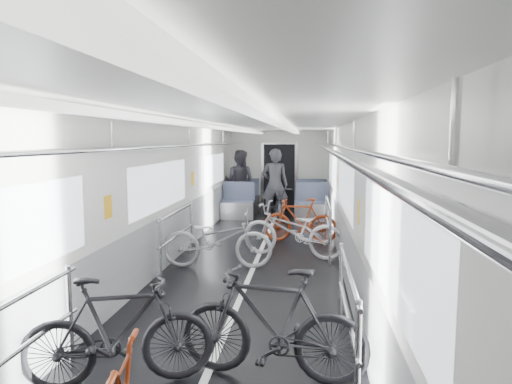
# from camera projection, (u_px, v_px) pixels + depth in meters

# --- Properties ---
(car_shell) EXTENTS (3.02, 14.01, 2.41)m
(car_shell) POSITION_uv_depth(u_px,v_px,m) (262.00, 191.00, 9.03)
(car_shell) COLOR black
(car_shell) RESTS_ON ground
(bike_left_mid) EXTENTS (1.71, 0.94, 0.99)m
(bike_left_mid) POSITION_uv_depth(u_px,v_px,m) (119.00, 331.00, 3.96)
(bike_left_mid) COLOR black
(bike_left_mid) RESTS_ON floor
(bike_left_far) EXTENTS (1.89, 0.78, 0.97)m
(bike_left_far) POSITION_uv_depth(u_px,v_px,m) (217.00, 239.00, 7.66)
(bike_left_far) COLOR #A4A4A8
(bike_left_far) RESTS_ON floor
(bike_right_near) EXTENTS (1.78, 0.72, 1.04)m
(bike_right_near) POSITION_uv_depth(u_px,v_px,m) (272.00, 323.00, 4.07)
(bike_right_near) COLOR black
(bike_right_near) RESTS_ON floor
(bike_right_mid) EXTENTS (2.01, 1.12, 1.00)m
(bike_right_mid) POSITION_uv_depth(u_px,v_px,m) (292.00, 230.00, 8.32)
(bike_right_mid) COLOR silver
(bike_right_mid) RESTS_ON floor
(bike_right_far) EXTENTS (1.60, 0.62, 0.94)m
(bike_right_far) POSITION_uv_depth(u_px,v_px,m) (300.00, 220.00, 9.53)
(bike_right_far) COLOR maroon
(bike_right_far) RESTS_ON floor
(bike_aisle) EXTENTS (0.77, 1.81, 0.93)m
(bike_aisle) POSITION_uv_depth(u_px,v_px,m) (279.00, 204.00, 12.06)
(bike_aisle) COLOR black
(bike_aisle) RESTS_ON floor
(person_standing) EXTENTS (0.72, 0.49, 1.92)m
(person_standing) POSITION_uv_depth(u_px,v_px,m) (275.00, 185.00, 12.02)
(person_standing) COLOR black
(person_standing) RESTS_ON floor
(person_seated) EXTENTS (1.03, 0.88, 1.86)m
(person_seated) POSITION_uv_depth(u_px,v_px,m) (240.00, 182.00, 13.22)
(person_seated) COLOR #333039
(person_seated) RESTS_ON floor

